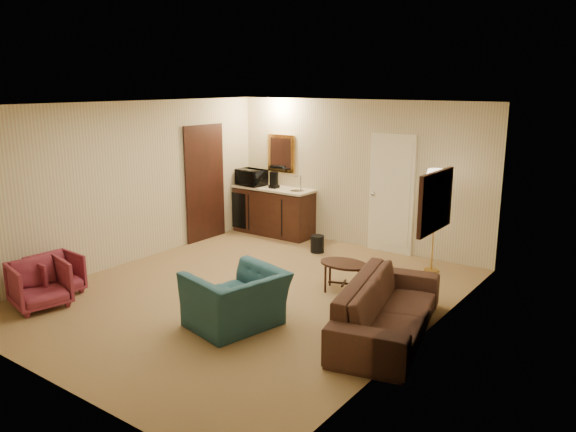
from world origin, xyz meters
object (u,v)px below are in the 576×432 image
teal_armchair (236,290)px  microwave (251,176)px  coffee_maker (274,180)px  coffee_table (344,277)px  floor_lamp (434,221)px  sofa (388,299)px  waste_bin (317,244)px  rose_chair_far (56,273)px  rose_chair_near (39,282)px  wetbar_cabinet (274,211)px

teal_armchair → microwave: size_ratio=1.87×
coffee_maker → coffee_table: bearing=-33.8°
teal_armchair → floor_lamp: size_ratio=0.66×
sofa → coffee_table: size_ratio=3.09×
waste_bin → floor_lamp: bearing=5.6°
rose_chair_far → rose_chair_near: bearing=-143.8°
rose_chair_near → waste_bin: (1.60, 4.19, -0.19)m
floor_lamp → waste_bin: size_ratio=5.49×
rose_chair_near → rose_chair_far: 0.46m
teal_armchair → rose_chair_far: size_ratio=1.71×
sofa → coffee_table: (-1.13, 0.92, -0.23)m
teal_armchair → rose_chair_near: 2.70m
sofa → floor_lamp: floor_lamp is taller
rose_chair_far → floor_lamp: (3.85, 4.00, 0.50)m
coffee_maker → floor_lamp: bearing=-4.1°
rose_chair_near → rose_chair_far: rose_chair_near is taller
wetbar_cabinet → microwave: size_ratio=2.88×
coffee_table → microwave: size_ratio=1.27×
sofa → floor_lamp: (-0.45, 2.46, 0.37)m
teal_armchair → microwave: 4.57m
teal_armchair → rose_chair_near: bearing=-54.5°
teal_armchair → microwave: microwave is taller
microwave → coffee_maker: microwave is taller
microwave → floor_lamp: bearing=2.2°
wetbar_cabinet → microwave: 0.83m
waste_bin → rose_chair_near: bearing=-110.9°
sofa → microwave: microwave is taller
teal_armchair → rose_chair_near: size_ratio=1.56×
teal_armchair → floor_lamp: 3.54m
coffee_table → coffee_maker: size_ratio=2.31×
teal_armchair → microwave: bearing=-130.1°
floor_lamp → waste_bin: bearing=-174.4°
waste_bin → coffee_maker: size_ratio=0.95×
microwave → wetbar_cabinet: bearing=13.4°
waste_bin → sofa: bearing=-42.7°
sofa → microwave: 5.13m
coffee_table → rose_chair_far: bearing=-142.1°
floor_lamp → rose_chair_near: bearing=-129.4°
rose_chair_far → coffee_maker: bearing=-3.6°
teal_armchair → coffee_table: 1.88m
wetbar_cabinet → sofa: size_ratio=0.74×
wetbar_cabinet → floor_lamp: bearing=-5.5°
wetbar_cabinet → teal_armchair: (2.23, -3.66, 0.00)m
rose_chair_near → floor_lamp: 5.70m
wetbar_cabinet → rose_chair_near: 4.72m
sofa → rose_chair_far: bearing=96.4°
wetbar_cabinet → rose_chair_far: size_ratio=2.64×
wetbar_cabinet → floor_lamp: 3.38m
teal_armchair → rose_chair_near: teal_armchair is taller
sofa → waste_bin: size_ratio=7.56×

